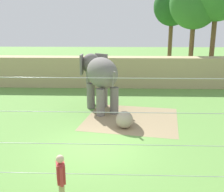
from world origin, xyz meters
TOP-DOWN VIEW (x-y plane):
  - ground_plane at (0.00, 0.00)m, footprint 120.00×120.00m
  - dirt_patch at (1.68, 3.70)m, footprint 5.76×5.54m
  - embankment_wall at (0.00, 12.12)m, footprint 36.00×1.80m
  - elephant at (-0.22, 5.42)m, footprint 3.00×4.13m
  - enrichment_ball at (1.26, 2.28)m, footprint 0.88×0.88m
  - cable_fence at (0.00, -3.23)m, footprint 11.16×0.26m
  - zookeeper at (-0.52, -3.96)m, footprint 0.33×0.57m
  - tree_left_of_centre at (7.80, 15.57)m, footprint 4.59×4.59m
  - tree_behind_wall at (6.43, 19.38)m, footprint 3.91×3.91m

SIDE VIEW (x-z plane):
  - ground_plane at x=0.00m, z-range 0.00..0.00m
  - dirt_patch at x=1.68m, z-range 0.00..0.01m
  - enrichment_ball at x=1.26m, z-range 0.00..0.88m
  - zookeeper at x=-0.52m, z-range 0.09..1.76m
  - embankment_wall at x=0.00m, z-range 0.00..2.54m
  - cable_fence at x=0.00m, z-range 0.01..3.78m
  - elephant at x=-0.22m, z-range 0.54..3.87m
  - tree_behind_wall at x=6.43m, z-range 2.47..11.68m
  - tree_left_of_centre at x=7.80m, z-range 2.34..11.92m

